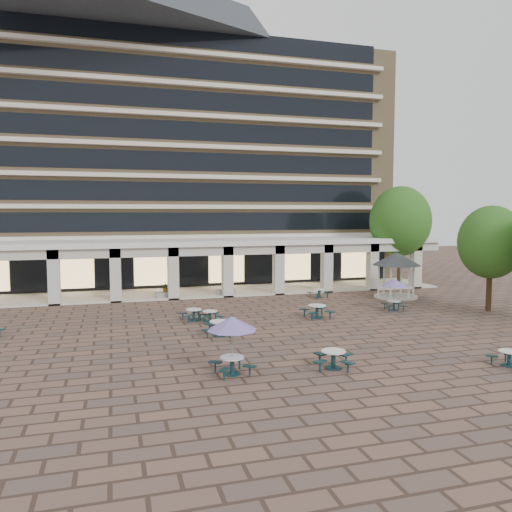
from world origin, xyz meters
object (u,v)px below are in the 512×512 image
object	(u,v)px
planter_left	(166,291)
planter_right	(226,290)
gazebo	(396,264)
picnic_table_2	(333,358)
picnic_table_3	(509,357)

from	to	relation	value
planter_left	planter_right	distance (m)	4.70
gazebo	planter_left	bearing A→B (deg)	165.25
planter_left	gazebo	bearing A→B (deg)	-14.75
picnic_table_2	gazebo	xyz separation A→B (m)	(12.23, 14.98, 2.15)
picnic_table_2	planter_right	size ratio (longest dim) A/B	1.40
gazebo	planter_right	world-z (taller)	gazebo
picnic_table_3	planter_left	bearing A→B (deg)	106.49
gazebo	planter_right	distance (m)	13.49
picnic_table_2	picnic_table_3	world-z (taller)	picnic_table_2
picnic_table_3	planter_right	distance (m)	22.65
planter_left	picnic_table_3	bearing A→B (deg)	-59.85
picnic_table_3	planter_left	size ratio (longest dim) A/B	1.15
planter_left	planter_right	size ratio (longest dim) A/B	1.00
planter_right	picnic_table_2	bearing A→B (deg)	-89.11
picnic_table_2	planter_right	xyz separation A→B (m)	(-0.30, 19.52, 0.03)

